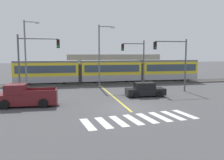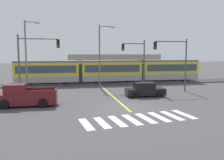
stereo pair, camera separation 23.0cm
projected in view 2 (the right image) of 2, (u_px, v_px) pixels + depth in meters
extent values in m
plane|color=#474749|center=(126.00, 108.00, 20.37)|extent=(200.00, 200.00, 0.00)
cube|color=#4C4742|center=(99.00, 83.00, 36.11)|extent=(120.00, 4.00, 0.18)
cube|color=#939399|center=(99.00, 83.00, 35.39)|extent=(120.00, 0.08, 0.10)
cube|color=#939399|center=(98.00, 82.00, 36.80)|extent=(120.00, 0.08, 0.10)
cube|color=#9E9EA3|center=(47.00, 79.00, 34.50)|extent=(9.00, 2.60, 0.90)
cube|color=yellow|center=(47.00, 69.00, 34.34)|extent=(9.00, 2.60, 1.90)
cube|color=#384756|center=(46.00, 69.00, 33.05)|extent=(8.28, 0.04, 1.04)
cube|color=slate|center=(47.00, 62.00, 34.22)|extent=(9.00, 2.39, 0.28)
cylinder|color=black|center=(65.00, 81.00, 35.05)|extent=(0.70, 0.20, 0.70)
cylinder|color=black|center=(30.00, 82.00, 34.06)|extent=(0.70, 0.20, 0.70)
cube|color=#9E9EA3|center=(111.00, 77.00, 36.40)|extent=(9.00, 2.60, 0.90)
cube|color=yellow|center=(111.00, 68.00, 36.24)|extent=(9.00, 2.60, 1.90)
cube|color=#384756|center=(113.00, 68.00, 34.95)|extent=(8.28, 0.04, 1.04)
cube|color=slate|center=(111.00, 61.00, 36.12)|extent=(9.00, 2.39, 0.28)
cylinder|color=black|center=(127.00, 80.00, 36.95)|extent=(0.70, 0.20, 0.70)
cylinder|color=black|center=(95.00, 81.00, 35.96)|extent=(0.70, 0.20, 0.70)
cube|color=#9E9EA3|center=(169.00, 76.00, 38.30)|extent=(9.00, 2.60, 0.90)
cube|color=yellow|center=(169.00, 68.00, 38.14)|extent=(9.00, 2.60, 1.90)
cube|color=#384756|center=(173.00, 68.00, 36.85)|extent=(8.28, 0.04, 1.04)
cube|color=slate|center=(169.00, 61.00, 38.02)|extent=(9.00, 2.39, 0.28)
cylinder|color=black|center=(183.00, 79.00, 38.85)|extent=(0.70, 0.20, 0.70)
cylinder|color=black|center=(154.00, 79.00, 37.86)|extent=(0.70, 0.20, 0.70)
cube|color=#2D2D2D|center=(80.00, 73.00, 35.37)|extent=(0.50, 2.34, 2.80)
cube|color=#2D2D2D|center=(141.00, 72.00, 37.27)|extent=(0.50, 2.34, 2.80)
cube|color=silver|center=(86.00, 124.00, 15.68)|extent=(0.93, 2.85, 0.01)
cube|color=silver|center=(102.00, 123.00, 16.04)|extent=(0.93, 2.85, 0.01)
cube|color=silver|center=(117.00, 121.00, 16.40)|extent=(0.93, 2.85, 0.01)
cube|color=silver|center=(132.00, 120.00, 16.77)|extent=(0.93, 2.85, 0.01)
cube|color=silver|center=(146.00, 118.00, 17.13)|extent=(0.93, 2.85, 0.01)
cube|color=silver|center=(159.00, 117.00, 17.49)|extent=(0.93, 2.85, 0.01)
cube|color=silver|center=(172.00, 116.00, 17.86)|extent=(0.93, 2.85, 0.01)
cube|color=silver|center=(184.00, 114.00, 18.22)|extent=(0.93, 2.85, 0.01)
cube|color=gold|center=(111.00, 95.00, 26.53)|extent=(0.20, 15.70, 0.01)
cube|color=black|center=(145.00, 92.00, 25.78)|extent=(4.26, 1.86, 0.72)
cube|color=black|center=(144.00, 85.00, 25.69)|extent=(2.16, 1.60, 0.64)
cube|color=#384756|center=(153.00, 85.00, 25.85)|extent=(0.16, 1.43, 0.52)
cube|color=#384756|center=(142.00, 85.00, 26.45)|extent=(1.79, 0.11, 0.48)
cylinder|color=black|center=(154.00, 92.00, 26.84)|extent=(0.65, 0.24, 0.64)
cylinder|color=black|center=(159.00, 94.00, 25.17)|extent=(0.65, 0.24, 0.64)
cylinder|color=black|center=(132.00, 92.00, 26.43)|extent=(0.65, 0.24, 0.64)
cylinder|color=black|center=(136.00, 95.00, 24.76)|extent=(0.65, 0.24, 0.64)
cube|color=maroon|center=(26.00, 99.00, 21.05)|extent=(5.47, 2.17, 0.96)
cube|color=maroon|center=(16.00, 89.00, 20.82)|extent=(1.77, 1.90, 0.84)
cube|color=#384756|center=(7.00, 89.00, 20.70)|extent=(0.17, 1.70, 0.66)
cube|color=maroon|center=(38.00, 93.00, 20.28)|extent=(2.70, 0.22, 0.36)
cube|color=maroon|center=(41.00, 89.00, 22.08)|extent=(2.70, 0.22, 0.36)
cube|color=maroon|center=(56.00, 90.00, 21.41)|extent=(0.20, 1.96, 0.36)
cylinder|color=black|center=(4.00, 104.00, 19.87)|extent=(0.81, 0.31, 0.80)
cylinder|color=black|center=(10.00, 100.00, 21.79)|extent=(0.81, 0.31, 0.80)
cylinder|color=black|center=(43.00, 103.00, 20.38)|extent=(0.81, 0.31, 0.80)
cylinder|color=black|center=(45.00, 99.00, 22.30)|extent=(0.81, 0.31, 0.80)
cylinder|color=#515459|center=(186.00, 65.00, 28.82)|extent=(0.18, 0.18, 6.38)
cylinder|color=#515459|center=(171.00, 41.00, 28.10)|extent=(4.00, 0.12, 0.12)
cube|color=black|center=(155.00, 46.00, 27.75)|extent=(0.32, 0.28, 0.90)
sphere|color=#360605|center=(156.00, 43.00, 27.58)|extent=(0.18, 0.18, 0.18)
sphere|color=#3A2706|center=(156.00, 46.00, 27.61)|extent=(0.18, 0.18, 0.18)
sphere|color=green|center=(156.00, 48.00, 27.64)|extent=(0.18, 0.18, 0.18)
cylinder|color=#515459|center=(144.00, 64.00, 32.61)|extent=(0.18, 0.18, 6.41)
cylinder|color=#515459|center=(134.00, 44.00, 32.00)|extent=(3.00, 0.12, 0.12)
cube|color=black|center=(123.00, 47.00, 31.76)|extent=(0.32, 0.28, 0.90)
sphere|color=#360605|center=(123.00, 45.00, 31.58)|extent=(0.18, 0.18, 0.18)
sphere|color=#3A2706|center=(123.00, 47.00, 31.61)|extent=(0.18, 0.18, 0.18)
sphere|color=green|center=(123.00, 49.00, 31.64)|extent=(0.18, 0.18, 0.18)
cylinder|color=#515459|center=(19.00, 67.00, 24.45)|extent=(0.18, 0.18, 6.58)
cylinder|color=#515459|center=(38.00, 39.00, 24.52)|extent=(4.00, 0.12, 0.12)
cube|color=black|center=(58.00, 44.00, 24.98)|extent=(0.32, 0.28, 0.90)
sphere|color=#360605|center=(58.00, 41.00, 24.80)|extent=(0.18, 0.18, 0.18)
sphere|color=#3A2706|center=(58.00, 44.00, 24.84)|extent=(0.18, 0.18, 0.18)
sphere|color=green|center=(58.00, 46.00, 24.87)|extent=(0.18, 0.18, 0.18)
cylinder|color=slate|center=(26.00, 55.00, 30.45)|extent=(0.20, 0.20, 8.84)
cylinder|color=slate|center=(31.00, 22.00, 30.13)|extent=(1.57, 0.12, 0.12)
cube|color=#B2B2B7|center=(37.00, 23.00, 30.30)|extent=(0.56, 0.28, 0.20)
cylinder|color=slate|center=(100.00, 56.00, 32.22)|extent=(0.20, 0.20, 8.46)
cylinder|color=slate|center=(106.00, 26.00, 31.95)|extent=(1.87, 0.12, 0.12)
cube|color=#B2B2B7|center=(113.00, 27.00, 32.15)|extent=(0.56, 0.28, 0.20)
cube|color=gray|center=(113.00, 66.00, 45.60)|extent=(17.02, 6.00, 4.47)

